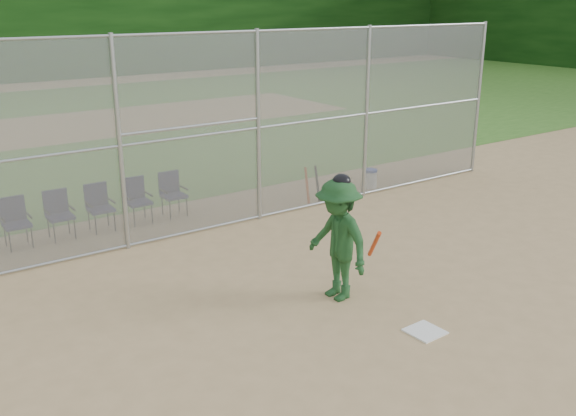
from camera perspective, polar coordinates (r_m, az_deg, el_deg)
ground at (r=9.78m, az=8.58°, el=-9.90°), size 100.00×100.00×0.00m
grass_strip at (r=25.32m, az=-20.77°, el=6.60°), size 100.00×100.00×0.00m
dirt_patch_far at (r=25.32m, az=-20.77°, el=6.61°), size 24.00×24.00×0.00m
backstop_fence at (r=12.95m, az=-6.43°, el=6.91°), size 16.09×0.09×4.00m
home_plate at (r=9.58m, az=12.08°, el=-10.68°), size 0.50×0.50×0.02m
batter_at_plate at (r=10.03m, az=4.47°, el=-2.80°), size 0.97×1.34×2.04m
water_cooler at (r=16.33m, az=7.28°, el=2.63°), size 0.37×0.37×0.47m
spare_bats at (r=15.01m, az=2.17°, el=2.11°), size 0.36×0.24×0.85m
chair_2 at (r=13.27m, az=-22.97°, el=-1.28°), size 0.54×0.52×0.96m
chair_3 at (r=13.44m, az=-19.60°, el=-0.64°), size 0.54×0.52×0.96m
chair_4 at (r=13.66m, az=-16.31°, el=-0.01°), size 0.54×0.52×0.96m
chair_5 at (r=13.93m, az=-13.15°, el=0.60°), size 0.54×0.52×0.96m
chair_6 at (r=14.23m, az=-10.11°, el=1.17°), size 0.54×0.52×0.96m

